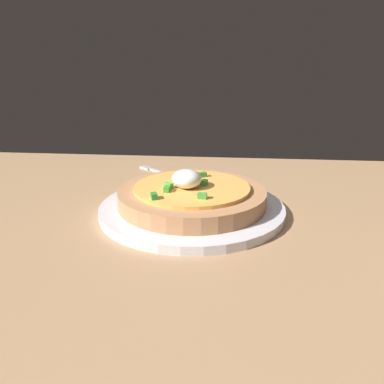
# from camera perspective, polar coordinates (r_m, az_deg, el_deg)

# --- Properties ---
(dining_table) EXTENTS (1.14, 0.77, 0.02)m
(dining_table) POSITION_cam_1_polar(r_m,az_deg,el_deg) (0.56, -0.93, -5.04)
(dining_table) COLOR #A97F58
(dining_table) RESTS_ON ground
(plate) EXTENTS (0.28, 0.28, 0.01)m
(plate) POSITION_cam_1_polar(r_m,az_deg,el_deg) (0.57, -0.00, -2.51)
(plate) COLOR silver
(plate) RESTS_ON dining_table
(pizza) EXTENTS (0.22, 0.22, 0.06)m
(pizza) POSITION_cam_1_polar(r_m,az_deg,el_deg) (0.56, -0.03, -0.47)
(pizza) COLOR #B77E52
(pizza) RESTS_ON plate
(fork) EXTENTS (0.10, 0.08, 0.00)m
(fork) POSITION_cam_1_polar(r_m,az_deg,el_deg) (0.79, -5.59, 3.29)
(fork) COLOR #B7B7BC
(fork) RESTS_ON dining_table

